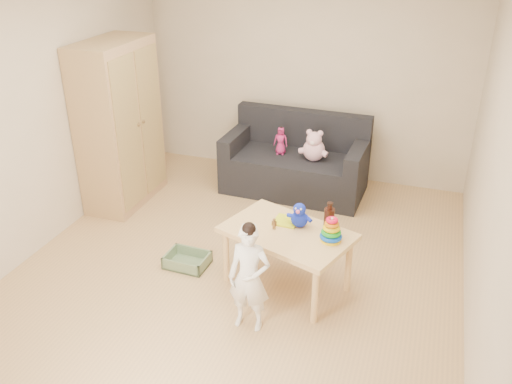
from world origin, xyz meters
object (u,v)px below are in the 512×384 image
(play_table, at_px, (286,259))
(wardrobe, at_px, (119,125))
(toddler, at_px, (249,279))
(sofa, at_px, (294,173))

(play_table, bearing_deg, wardrobe, 155.21)
(toddler, bearing_deg, sofa, 95.41)
(sofa, distance_m, toddler, 2.51)
(play_table, bearing_deg, toddler, -101.95)
(play_table, distance_m, toddler, 0.65)
(wardrobe, xyz_separation_m, sofa, (1.79, 0.84, -0.69))
(sofa, bearing_deg, toddler, -81.09)
(wardrobe, height_order, sofa, wardrobe)
(sofa, xyz_separation_m, toddler, (0.31, -2.48, 0.22))
(wardrobe, relative_size, sofa, 1.12)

